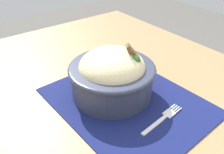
{
  "coord_description": "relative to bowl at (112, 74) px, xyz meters",
  "views": [
    {
      "loc": [
        0.34,
        -0.33,
        1.14
      ],
      "look_at": [
        -0.05,
        -0.03,
        0.81
      ],
      "focal_mm": 38.25,
      "sensor_mm": 36.0,
      "label": 1
    }
  ],
  "objects": [
    {
      "name": "placemat",
      "position": [
        0.05,
        0.01,
        -0.06
      ],
      "size": [
        0.4,
        0.33,
        0.0
      ],
      "primitive_type": "cube",
      "rotation": [
        0.0,
        0.0,
        0.05
      ],
      "color": "#11194C",
      "rests_on": "table"
    },
    {
      "name": "fork",
      "position": [
        0.15,
        0.03,
        -0.06
      ],
      "size": [
        0.03,
        0.13,
        0.0
      ],
      "color": "silver",
      "rests_on": "placemat"
    },
    {
      "name": "bowl",
      "position": [
        0.0,
        0.0,
        0.0
      ],
      "size": [
        0.22,
        0.22,
        0.14
      ],
      "color": "#2D3347",
      "rests_on": "placemat"
    },
    {
      "name": "table",
      "position": [
        0.05,
        0.03,
        -0.14
      ],
      "size": [
        1.18,
        0.82,
        0.76
      ],
      "color": "#99754C",
      "rests_on": "ground_plane"
    }
  ]
}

